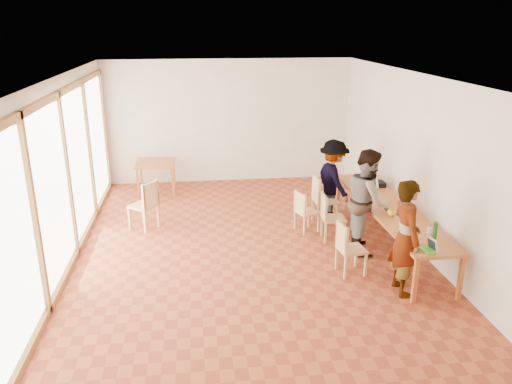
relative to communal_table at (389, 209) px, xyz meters
The scene contains 25 objects.
ground 2.61m from the communal_table, behind, with size 8.00×8.00×0.00m, color #A24927.
wall_back 5.03m from the communal_table, 120.24° to the left, with size 6.00×0.10×3.00m, color #EEE5CD.
wall_front 4.55m from the communal_table, 123.96° to the right, with size 6.00×0.10×3.00m, color #EEE5CD.
wall_right 0.98m from the communal_table, 29.97° to the left, with size 0.10×8.00×3.00m, color #EEE5CD.
window_wall 5.53m from the communal_table, behind, with size 0.10×8.00×3.00m, color white.
ceiling 3.42m from the communal_table, behind, with size 6.00×8.00×0.04m, color white.
communal_table is the anchor object (origin of this frame).
side_table 5.51m from the communal_table, 140.74° to the left, with size 0.90×0.90×0.75m.
chair_near 1.42m from the communal_table, 137.68° to the right, with size 0.45×0.45×0.46m.
chair_mid 1.06m from the communal_table, 159.01° to the left, with size 0.42×0.42×0.46m.
chair_far 1.58m from the communal_table, 149.47° to the left, with size 0.49×0.49×0.43m.
chair_empty 1.52m from the communal_table, 127.31° to the left, with size 0.48×0.48×0.51m.
chair_spare 4.49m from the communal_table, 163.27° to the left, with size 0.63×0.63×0.52m.
person_near 1.64m from the communal_table, 103.58° to the right, with size 0.64×0.42×1.74m, color gray.
person_mid 0.50m from the communal_table, 167.23° to the right, with size 0.88×0.69×1.81m, color gray.
person_far 1.55m from the communal_table, 113.66° to the left, with size 1.06×0.61×1.63m, color gray.
laptop_near 1.80m from the communal_table, 93.40° to the right, with size 0.23×0.25×0.19m.
laptop_mid 0.69m from the communal_table, 83.69° to the right, with size 0.23×0.25×0.18m.
laptop_far 1.05m from the communal_table, 88.08° to the left, with size 0.32×0.33×0.23m.
yellow_mug 0.46m from the communal_table, 106.84° to the right, with size 0.12×0.12×0.10m, color yellow.
green_bottle 1.47m from the communal_table, 84.91° to the right, with size 0.07×0.07×0.28m, color #1E6B25.
clear_glass 1.23m from the communal_table, 82.58° to the right, with size 0.07×0.07×0.09m, color silver.
condiment_cup 0.94m from the communal_table, 98.99° to the right, with size 0.08×0.08×0.06m, color white.
pink_phone 1.42m from the communal_table, 87.54° to the left, with size 0.05×0.10×0.01m, color #D74052.
black_pouch 1.15m from the communal_table, 77.37° to the left, with size 0.16×0.26×0.09m, color black.
Camera 1 is at (-0.84, -8.14, 3.81)m, focal length 35.00 mm.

